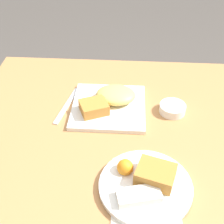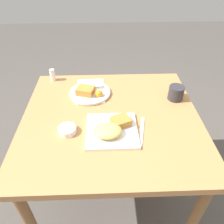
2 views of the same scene
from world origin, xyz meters
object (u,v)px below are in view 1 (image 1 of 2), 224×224
at_px(sauce_ramekin, 173,108).
at_px(butter_knife, 67,105).
at_px(plate_oval_far, 146,183).
at_px(plate_square_near, 110,102).

relative_size(sauce_ramekin, butter_knife, 0.43).
bearing_deg(sauce_ramekin, butter_knife, -1.80).
xyz_separation_m(plate_oval_far, sauce_ramekin, (-0.09, -0.32, -0.00)).
bearing_deg(plate_oval_far, sauce_ramekin, -106.70).
xyz_separation_m(sauce_ramekin, butter_knife, (0.36, -0.01, -0.01)).
relative_size(plate_square_near, plate_oval_far, 1.02).
bearing_deg(plate_oval_far, butter_knife, -51.24).
xyz_separation_m(plate_square_near, sauce_ramekin, (-0.21, 0.01, -0.01)).
bearing_deg(plate_square_near, butter_knife, -0.05).
relative_size(plate_oval_far, sauce_ramekin, 2.77).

